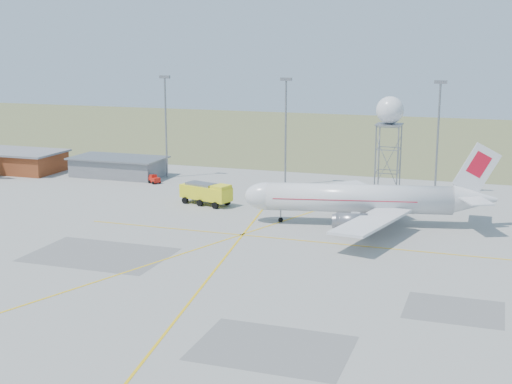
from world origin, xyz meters
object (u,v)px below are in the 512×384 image
(baggage_tug, at_px, (154,180))
(radar_tower, at_px, (389,140))
(airliner_main, at_px, (363,199))
(fire_truck, at_px, (207,194))

(baggage_tug, bearing_deg, radar_tower, 37.18)
(airliner_main, relative_size, baggage_tug, 14.52)
(airliner_main, bearing_deg, fire_truck, -22.04)
(radar_tower, distance_m, baggage_tug, 45.54)
(radar_tower, bearing_deg, airliner_main, -90.60)
(airliner_main, distance_m, baggage_tug, 47.84)
(fire_truck, relative_size, baggage_tug, 3.78)
(radar_tower, bearing_deg, baggage_tug, -174.23)
(radar_tower, xyz_separation_m, baggage_tug, (-44.36, -4.49, -9.29))
(baggage_tug, bearing_deg, airliner_main, 9.01)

